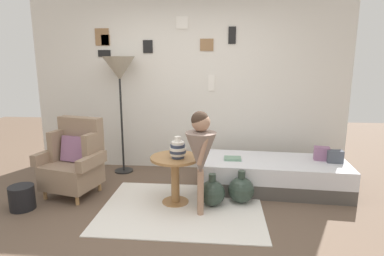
# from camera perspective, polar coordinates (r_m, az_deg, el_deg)

# --- Properties ---
(ground_plane) EXTENTS (12.00, 12.00, 0.00)m
(ground_plane) POSITION_cam_1_polar(r_m,az_deg,el_deg) (3.46, -4.09, -17.26)
(ground_plane) COLOR brown
(gallery_wall) EXTENTS (4.80, 0.12, 2.60)m
(gallery_wall) POSITION_cam_1_polar(r_m,az_deg,el_deg) (4.97, -0.71, 7.59)
(gallery_wall) COLOR silver
(gallery_wall) RESTS_ON ground
(rug) EXTENTS (1.85, 1.40, 0.01)m
(rug) POSITION_cam_1_polar(r_m,az_deg,el_deg) (3.83, -1.76, -14.08)
(rug) COLOR silver
(rug) RESTS_ON ground
(armchair) EXTENTS (0.85, 0.72, 0.97)m
(armchair) POSITION_cam_1_polar(r_m,az_deg,el_deg) (4.36, -20.19, -5.42)
(armchair) COLOR tan
(armchair) RESTS_ON ground
(daybed) EXTENTS (1.95, 0.91, 0.40)m
(daybed) POSITION_cam_1_polar(r_m,az_deg,el_deg) (4.42, 14.12, -8.04)
(daybed) COLOR #4C4742
(daybed) RESTS_ON ground
(pillow_head) EXTENTS (0.20, 0.13, 0.16)m
(pillow_head) POSITION_cam_1_polar(r_m,az_deg,el_deg) (4.50, 24.11, -4.65)
(pillow_head) COLOR #474C56
(pillow_head) RESTS_ON daybed
(pillow_mid) EXTENTS (0.21, 0.15, 0.18)m
(pillow_mid) POSITION_cam_1_polar(r_m,az_deg,el_deg) (4.54, 22.08, -4.24)
(pillow_mid) COLOR gray
(pillow_mid) RESTS_ON daybed
(side_table) EXTENTS (0.58, 0.58, 0.58)m
(side_table) POSITION_cam_1_polar(r_m,az_deg,el_deg) (3.82, -3.03, -7.50)
(side_table) COLOR #9E7042
(side_table) RESTS_ON ground
(vase_striped) EXTENTS (0.19, 0.19, 0.25)m
(vase_striped) POSITION_cam_1_polar(r_m,az_deg,el_deg) (3.70, -2.56, -3.80)
(vase_striped) COLOR #2D384C
(vase_striped) RESTS_ON side_table
(floor_lamp) EXTENTS (0.46, 0.46, 1.74)m
(floor_lamp) POSITION_cam_1_polar(r_m,az_deg,el_deg) (4.82, -12.83, 9.77)
(floor_lamp) COLOR black
(floor_lamp) RESTS_ON ground
(person_child) EXTENTS (0.34, 0.34, 1.16)m
(person_child) POSITION_cam_1_polar(r_m,az_deg,el_deg) (3.46, 1.56, -3.78)
(person_child) COLOR #A37A60
(person_child) RESTS_ON ground
(book_on_daybed) EXTENTS (0.22, 0.16, 0.03)m
(book_on_daybed) POSITION_cam_1_polar(r_m,az_deg,el_deg) (4.28, 7.25, -5.41)
(book_on_daybed) COLOR gray
(book_on_daybed) RESTS_ON daybed
(demijohn_near) EXTENTS (0.31, 0.31, 0.39)m
(demijohn_near) POSITION_cam_1_polar(r_m,az_deg,el_deg) (3.85, 3.60, -11.44)
(demijohn_near) COLOR #2D3D33
(demijohn_near) RESTS_ON ground
(demijohn_far) EXTENTS (0.31, 0.31, 0.40)m
(demijohn_far) POSITION_cam_1_polar(r_m,az_deg,el_deg) (3.96, 8.75, -10.81)
(demijohn_far) COLOR #2D3D33
(demijohn_far) RESTS_ON ground
(magazine_basket) EXTENTS (0.28, 0.28, 0.28)m
(magazine_basket) POSITION_cam_1_polar(r_m,az_deg,el_deg) (4.24, -28.04, -10.89)
(magazine_basket) COLOR black
(magazine_basket) RESTS_ON ground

